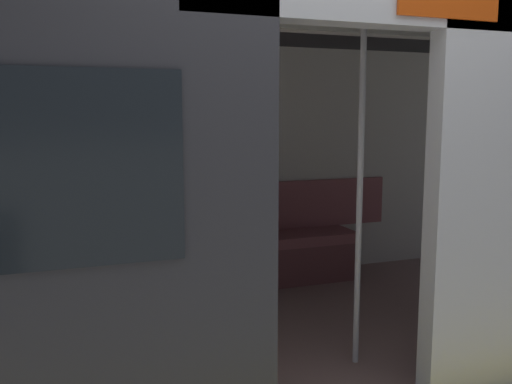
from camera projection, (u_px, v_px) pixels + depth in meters
name	position (u px, v px, depth m)	size (l,w,h in m)	color
train_car	(258.00, 120.00, 3.68)	(6.40, 2.72, 2.24)	silver
bench_seat	(221.00, 252.00, 4.81)	(2.56, 0.44, 0.44)	#935156
person_seated	(212.00, 217.00, 4.68)	(0.55, 0.67, 1.17)	#D8CC4C
handbag	(250.00, 228.00, 4.90)	(0.26, 0.15, 0.17)	#262D4C
book	(162.00, 242.00, 4.68)	(0.15, 0.22, 0.03)	silver
grab_pole_door	(250.00, 204.00, 2.96)	(0.04, 0.04, 2.10)	silver
grab_pole_far	(360.00, 194.00, 3.30)	(0.04, 0.04, 2.10)	silver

